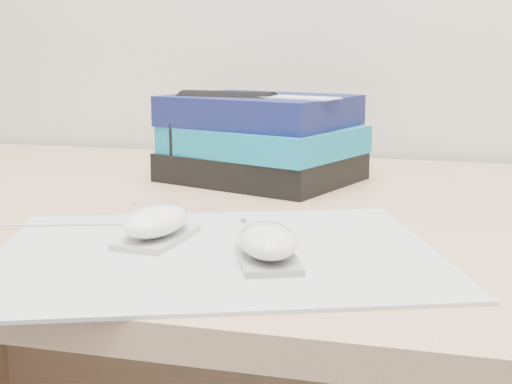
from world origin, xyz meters
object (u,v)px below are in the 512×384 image
(mouse_rear, at_px, (156,224))
(book_stack, at_px, (262,139))
(pouch, at_px, (228,138))
(mouse_front, at_px, (268,243))
(desk, at_px, (360,367))

(mouse_rear, distance_m, book_stack, 0.36)
(book_stack, xyz_separation_m, pouch, (-0.04, -0.02, 0.00))
(mouse_rear, distance_m, pouch, 0.34)
(mouse_front, bearing_deg, desk, 80.48)
(mouse_rear, bearing_deg, desk, 57.38)
(mouse_front, bearing_deg, pouch, 112.03)
(pouch, bearing_deg, book_stack, 25.98)
(mouse_rear, relative_size, pouch, 0.67)
(mouse_front, distance_m, pouch, 0.41)
(desk, height_order, pouch, pouch)
(desk, height_order, mouse_rear, mouse_rear)
(mouse_rear, xyz_separation_m, mouse_front, (0.12, -0.04, -0.00))
(desk, bearing_deg, mouse_front, -99.52)
(desk, distance_m, mouse_rear, 0.41)
(book_stack, relative_size, pouch, 2.08)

